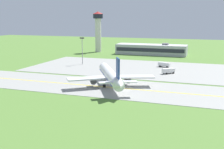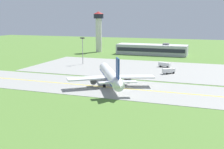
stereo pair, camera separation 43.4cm
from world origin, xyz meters
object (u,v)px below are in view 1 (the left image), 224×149
object	(u,v)px
service_truck_catering	(168,71)
service_truck_baggage	(164,64)
airplane_lead	(110,75)
control_tower	(98,28)
apron_light_mast	(82,47)

from	to	relation	value
service_truck_catering	service_truck_baggage	bearing A→B (deg)	105.21
airplane_lead	control_tower	bearing A→B (deg)	114.13
service_truck_baggage	control_tower	size ratio (longest dim) A/B	0.21
airplane_lead	control_tower	xyz separation A→B (m)	(-43.96, 98.16, 13.49)
control_tower	apron_light_mast	xyz separation A→B (m)	(12.88, -55.80, -8.29)
service_truck_baggage	service_truck_catering	distance (m)	17.46
control_tower	service_truck_baggage	bearing A→B (deg)	-41.78
control_tower	service_truck_catering	bearing A→B (deg)	-47.78
airplane_lead	service_truck_catering	xyz separation A→B (m)	(17.17, 30.79, -2.60)
control_tower	apron_light_mast	world-z (taller)	control_tower
airplane_lead	apron_light_mast	distance (m)	52.80
airplane_lead	apron_light_mast	size ratio (longest dim) A/B	2.48
service_truck_baggage	service_truck_catering	world-z (taller)	same
airplane_lead	service_truck_baggage	world-z (taller)	airplane_lead
service_truck_baggage	apron_light_mast	distance (m)	44.69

